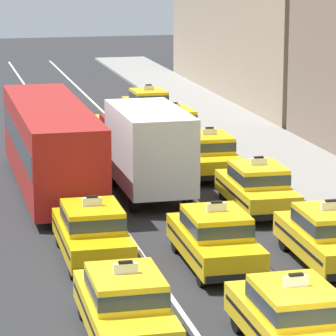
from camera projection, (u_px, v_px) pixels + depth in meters
The scene contains 14 objects.
lane_stripe_left_center at pixel (88, 176), 38.72m from camera, with size 0.14×80.00×0.01m, color silver.
lane_stripe_center_right at pixel (167, 172), 39.45m from camera, with size 0.14×80.00×0.01m, color silver.
taxi_left_nearest at pixel (125, 304), 22.49m from camera, with size 1.86×4.58×1.96m.
taxi_left_second at pixel (92, 231), 28.25m from camera, with size 1.85×4.57×1.96m.
bus_left_third at pixel (51, 142), 36.21m from camera, with size 2.59×11.22×3.22m.
taxi_center_nearest at pixel (293, 318), 21.65m from camera, with size 1.83×4.57×1.96m.
taxi_center_second at pixel (215, 237), 27.66m from camera, with size 1.89×4.59×1.96m.
box_truck_center_third at pixel (145, 146), 35.68m from camera, with size 2.33×6.97×3.27m.
taxi_center_fourth at pixel (110, 135), 42.47m from camera, with size 1.88×4.59×1.96m.
taxi_right_second at pixel (328, 236), 27.82m from camera, with size 1.96×4.61×1.96m.
taxi_right_third at pixel (257, 187), 33.44m from camera, with size 1.94×4.61×1.96m.
taxi_right_fourth at pixel (209, 154), 38.76m from camera, with size 1.95×4.61×1.96m.
taxi_right_fifth at pixel (174, 125), 44.78m from camera, with size 1.91×4.60×1.96m.
taxi_right_sixth at pixel (148, 105), 50.55m from camera, with size 1.93×4.60×1.96m.
Camera 1 is at (-7.28, -17.39, 8.93)m, focal length 104.91 mm.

